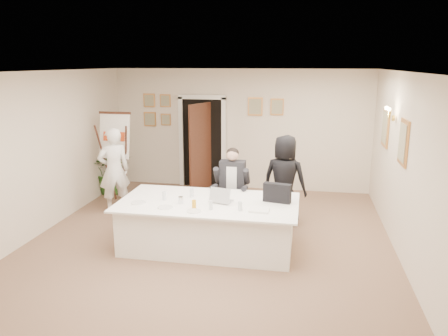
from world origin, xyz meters
TOP-DOWN VIEW (x-y plane):
  - floor at (0.00, 0.00)m, footprint 7.00×7.00m
  - ceiling at (0.00, 0.00)m, footprint 6.00×7.00m
  - wall_back at (0.00, 3.50)m, footprint 6.00×0.10m
  - wall_front at (0.00, -3.50)m, footprint 6.00×0.10m
  - wall_left at (-3.00, 0.00)m, footprint 0.10×7.00m
  - wall_right at (3.00, 0.00)m, footprint 0.10×7.00m
  - doorway at (-0.88, 3.32)m, footprint 1.14×0.86m
  - pictures_back_wall at (-0.80, 3.47)m, footprint 3.40×0.06m
  - pictures_right_wall at (2.97, 1.20)m, footprint 0.06×2.20m
  - wall_sconce at (2.90, 1.20)m, footprint 0.20×0.30m
  - conference_table at (0.03, -0.05)m, footprint 2.85×1.52m
  - seated_man at (0.23, 1.02)m, footprint 0.68×0.72m
  - flip_chart at (-2.41, 2.00)m, footprint 0.67×0.43m
  - standing_man at (-2.20, 1.32)m, footprint 0.74×0.70m
  - standing_woman at (1.16, 1.29)m, footprint 0.92×0.71m
  - potted_palm at (-2.80, 2.50)m, footprint 1.21×1.14m
  - laptop at (0.23, -0.01)m, footprint 0.42×0.43m
  - laptop_bag at (1.11, 0.12)m, footprint 0.45×0.20m
  - paper_stack at (0.88, -0.37)m, footprint 0.31×0.22m
  - plate_left at (-1.04, -0.33)m, footprint 0.24×0.24m
  - plate_mid at (-0.56, -0.47)m, footprint 0.28×0.28m
  - plate_near at (-0.08, -0.56)m, footprint 0.25×0.25m
  - glass_a at (-0.69, -0.11)m, footprint 0.08×0.08m
  - glass_b at (0.15, -0.43)m, footprint 0.07×0.07m
  - glass_c at (0.59, -0.40)m, footprint 0.07×0.07m
  - glass_d at (-0.30, 0.14)m, footprint 0.08×0.08m
  - oj_glass at (-0.11, -0.42)m, footprint 0.08×0.08m
  - steel_jug at (-0.38, -0.23)m, footprint 0.09×0.09m

SIDE VIEW (x-z plane):
  - floor at x=0.00m, z-range 0.00..0.00m
  - conference_table at x=0.03m, z-range 0.01..0.78m
  - potted_palm at x=-2.80m, z-range 0.00..1.08m
  - seated_man at x=0.23m, z-range 0.00..1.46m
  - plate_left at x=-1.04m, z-range 0.78..0.79m
  - plate_mid at x=-0.56m, z-range 0.78..0.79m
  - plate_near at x=-0.08m, z-range 0.78..0.79m
  - paper_stack at x=0.88m, z-range 0.78..0.80m
  - steel_jug at x=-0.38m, z-range 0.78..0.89m
  - standing_woman at x=1.16m, z-range 0.00..1.67m
  - oj_glass at x=-0.11m, z-range 0.78..0.91m
  - glass_a at x=-0.69m, z-range 0.77..0.92m
  - glass_b at x=0.15m, z-range 0.77..0.92m
  - glass_c at x=0.59m, z-range 0.77..0.92m
  - glass_d at x=-0.30m, z-range 0.77..0.92m
  - standing_man at x=-2.20m, z-range 0.00..1.70m
  - flip_chart at x=-2.41m, z-range -0.07..1.83m
  - laptop at x=0.23m, z-range 0.78..1.05m
  - laptop_bag at x=1.11m, z-range 0.77..1.08m
  - doorway at x=-0.88m, z-range -0.06..2.14m
  - wall_back at x=0.00m, z-range 0.00..2.80m
  - wall_front at x=0.00m, z-range 0.00..2.80m
  - wall_left at x=-3.00m, z-range 0.00..2.80m
  - wall_right at x=3.00m, z-range 0.00..2.80m
  - pictures_right_wall at x=2.97m, z-range 1.35..2.15m
  - pictures_back_wall at x=-0.80m, z-range 1.45..2.25m
  - wall_sconce at x=2.90m, z-range 1.98..2.22m
  - ceiling at x=0.00m, z-range 2.79..2.81m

